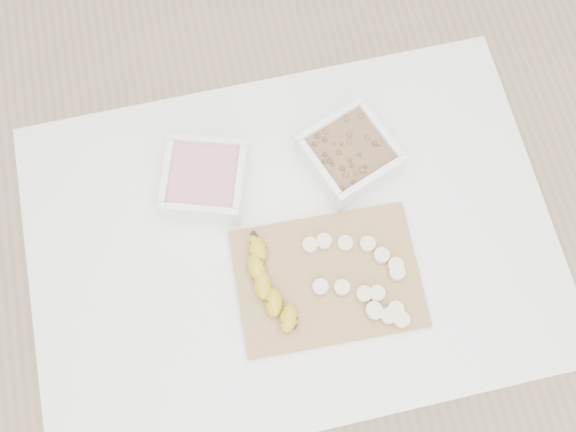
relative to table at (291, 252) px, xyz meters
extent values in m
plane|color=#C6AD89|center=(0.00, 0.00, -0.65)|extent=(3.50, 3.50, 0.00)
cube|color=white|center=(0.00, 0.00, 0.08)|extent=(1.00, 0.70, 0.04)
cylinder|color=white|center=(0.44, -0.29, -0.30)|extent=(0.05, 0.05, 0.71)
cylinder|color=white|center=(-0.44, 0.29, -0.30)|extent=(0.05, 0.05, 0.71)
cylinder|color=white|center=(0.44, 0.29, -0.30)|extent=(0.05, 0.05, 0.71)
cube|color=white|center=(-0.14, 0.14, 0.13)|extent=(0.19, 0.19, 0.07)
cube|color=#C7758C|center=(-0.14, 0.14, 0.13)|extent=(0.16, 0.16, 0.04)
cube|color=white|center=(0.14, 0.13, 0.13)|extent=(0.20, 0.20, 0.07)
cube|color=brown|center=(0.14, 0.13, 0.14)|extent=(0.17, 0.17, 0.04)
cube|color=#A57D4A|center=(0.05, -0.09, 0.10)|extent=(0.35, 0.26, 0.01)
cylinder|color=beige|center=(0.03, -0.02, 0.12)|extent=(0.03, 0.03, 0.01)
cylinder|color=beige|center=(0.06, -0.02, 0.12)|extent=(0.03, 0.03, 0.01)
cylinder|color=beige|center=(0.10, -0.03, 0.12)|extent=(0.03, 0.03, 0.01)
cylinder|color=beige|center=(0.14, -0.05, 0.12)|extent=(0.03, 0.03, 0.01)
cylinder|color=beige|center=(0.16, -0.07, 0.12)|extent=(0.03, 0.03, 0.01)
cylinder|color=beige|center=(0.18, -0.10, 0.12)|extent=(0.03, 0.03, 0.01)
cylinder|color=beige|center=(0.18, -0.11, 0.12)|extent=(0.03, 0.03, 0.01)
cylinder|color=beige|center=(0.03, -0.11, 0.12)|extent=(0.03, 0.03, 0.01)
cylinder|color=beige|center=(0.07, -0.12, 0.12)|extent=(0.03, 0.03, 0.01)
cylinder|color=beige|center=(0.11, -0.14, 0.12)|extent=(0.03, 0.03, 0.01)
cylinder|color=beige|center=(0.13, -0.14, 0.12)|extent=(0.03, 0.03, 0.01)
cylinder|color=beige|center=(0.15, -0.18, 0.12)|extent=(0.03, 0.03, 0.01)
cylinder|color=beige|center=(0.16, -0.20, 0.12)|extent=(0.03, 0.03, 0.01)
cylinder|color=beige|center=(0.14, -0.18, 0.12)|extent=(0.03, 0.03, 0.01)
cylinder|color=beige|center=(0.12, -0.17, 0.12)|extent=(0.03, 0.03, 0.01)
cylinder|color=beige|center=(0.11, -0.17, 0.12)|extent=(0.03, 0.03, 0.01)
camera|label=1|loc=(-0.08, -0.32, 1.28)|focal=40.00mm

